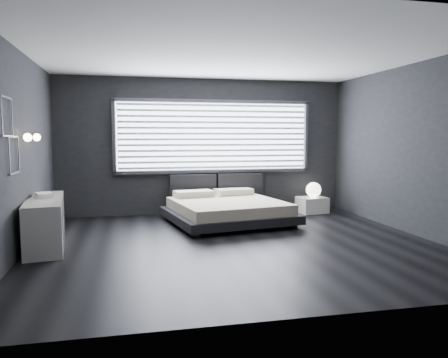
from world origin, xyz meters
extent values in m
plane|color=black|center=(0.00, 0.00, 0.00)|extent=(6.00, 6.00, 0.00)
plane|color=white|center=(0.00, 0.00, 2.80)|extent=(6.00, 6.00, 0.00)
cube|color=black|center=(0.00, 2.75, 1.40)|extent=(6.00, 0.04, 2.80)
cube|color=black|center=(0.00, -2.75, 1.40)|extent=(6.00, 0.04, 2.80)
cube|color=black|center=(-3.00, 0.00, 1.40)|extent=(0.04, 5.50, 2.80)
cube|color=black|center=(3.00, 0.00, 1.40)|extent=(0.04, 5.50, 2.80)
cube|color=white|center=(0.20, 2.73, 1.61)|extent=(4.00, 0.02, 1.38)
cube|color=#47474C|center=(-1.84, 2.70, 1.61)|extent=(0.06, 0.08, 1.48)
cube|color=#47474C|center=(2.24, 2.70, 1.61)|extent=(0.06, 0.08, 1.48)
cube|color=#47474C|center=(0.20, 2.70, 2.34)|extent=(4.14, 0.08, 0.06)
cube|color=#47474C|center=(0.20, 2.70, 0.88)|extent=(4.14, 0.08, 0.06)
cube|color=silver|center=(0.20, 2.67, 1.61)|extent=(3.94, 0.03, 1.32)
cube|color=black|center=(-0.27, 2.64, 0.57)|extent=(0.96, 0.16, 0.52)
cube|color=black|center=(0.73, 2.64, 0.57)|extent=(0.96, 0.16, 0.52)
cylinder|color=silver|center=(-2.95, 0.05, 1.60)|extent=(0.10, 0.02, 0.02)
sphere|color=#FFE5B7|center=(-2.88, 0.05, 1.60)|extent=(0.11, 0.11, 0.11)
cylinder|color=silver|center=(-2.95, 0.65, 1.60)|extent=(0.10, 0.02, 0.02)
sphere|color=#FFE5B7|center=(-2.88, 0.65, 1.60)|extent=(0.11, 0.11, 0.11)
cube|color=#47474C|center=(-2.98, -0.55, 2.08)|extent=(0.01, 0.46, 0.02)
cube|color=#47474C|center=(-2.98, -0.55, 1.62)|extent=(0.01, 0.46, 0.02)
cube|color=#47474C|center=(-2.98, -0.32, 1.85)|extent=(0.01, 0.02, 0.46)
cube|color=#47474C|center=(-2.98, -0.78, 1.85)|extent=(0.01, 0.02, 0.46)
cube|color=#47474C|center=(-2.98, -0.30, 1.61)|extent=(0.01, 0.46, 0.02)
cube|color=#47474C|center=(-2.98, -0.30, 1.15)|extent=(0.01, 0.46, 0.02)
cube|color=#47474C|center=(-2.98, -0.07, 1.38)|extent=(0.01, 0.02, 0.46)
cube|color=#47474C|center=(-2.98, -0.53, 1.38)|extent=(0.01, 0.02, 0.46)
cube|color=black|center=(-0.52, 0.60, 0.04)|extent=(0.13, 0.13, 0.08)
cube|color=black|center=(1.26, 0.91, 0.04)|extent=(0.13, 0.13, 0.08)
cube|color=black|center=(-0.80, 2.19, 0.04)|extent=(0.13, 0.13, 0.08)
cube|color=black|center=(0.99, 2.50, 0.04)|extent=(0.13, 0.13, 0.08)
cube|color=black|center=(0.23, 1.55, 0.15)|extent=(2.41, 2.33, 0.15)
cube|color=#BFB296|center=(0.23, 1.55, 0.32)|extent=(2.16, 2.16, 0.19)
cube|color=beige|center=(-0.32, 2.21, 0.48)|extent=(0.80, 0.52, 0.12)
cube|color=beige|center=(0.53, 2.36, 0.48)|extent=(0.80, 0.52, 0.12)
cube|color=white|center=(2.22, 2.27, 0.17)|extent=(0.62, 0.54, 0.33)
sphere|color=white|center=(2.24, 2.25, 0.49)|extent=(0.31, 0.31, 0.31)
cube|color=white|center=(-2.78, 0.49, 0.35)|extent=(0.70, 1.82, 0.71)
cube|color=#47474C|center=(-2.53, 0.52, 0.35)|extent=(0.22, 1.74, 0.69)
cube|color=white|center=(-2.81, 0.60, 0.73)|extent=(0.33, 0.39, 0.04)
cube|color=white|center=(-2.80, 0.58, 0.76)|extent=(0.30, 0.35, 0.03)
camera|label=1|loc=(-1.56, -6.27, 1.62)|focal=35.00mm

